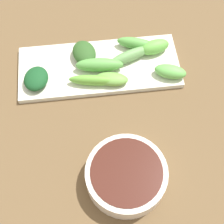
% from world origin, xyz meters
% --- Properties ---
extents(tabletop, '(2.10, 2.10, 0.02)m').
position_xyz_m(tabletop, '(0.00, 0.00, 0.01)').
color(tabletop, brown).
rests_on(tabletop, ground).
extents(sauce_bowl, '(0.14, 0.14, 0.04)m').
position_xyz_m(sauce_bowl, '(-0.12, -0.02, 0.04)').
color(sauce_bowl, silver).
rests_on(sauce_bowl, tabletop).
extents(serving_plate, '(0.14, 0.34, 0.01)m').
position_xyz_m(serving_plate, '(0.13, -0.00, 0.03)').
color(serving_plate, silver).
rests_on(serving_plate, tabletop).
extents(broccoli_stalk_0, '(0.06, 0.10, 0.03)m').
position_xyz_m(broccoli_stalk_0, '(0.14, -0.07, 0.05)').
color(broccoli_stalk_0, '#689F59').
rests_on(broccoli_stalk_0, serving_plate).
extents(broccoli_stalk_1, '(0.04, 0.10, 0.02)m').
position_xyz_m(broccoli_stalk_1, '(0.09, 0.02, 0.04)').
color(broccoli_stalk_1, '#67B33E').
rests_on(broccoli_stalk_1, serving_plate).
extents(broccoli_leafy_2, '(0.07, 0.06, 0.03)m').
position_xyz_m(broccoli_leafy_2, '(0.11, 0.13, 0.04)').
color(broccoli_leafy_2, '#184E24').
rests_on(broccoli_leafy_2, serving_plate).
extents(broccoli_stalk_3, '(0.05, 0.09, 0.03)m').
position_xyz_m(broccoli_stalk_3, '(0.17, -0.09, 0.05)').
color(broccoli_stalk_3, '#5EAF4D').
rests_on(broccoli_stalk_3, serving_plate).
extents(broccoli_stalk_4, '(0.04, 0.07, 0.03)m').
position_xyz_m(broccoli_stalk_4, '(0.16, -0.12, 0.05)').
color(broccoli_stalk_4, '#65B749').
rests_on(broccoli_stalk_4, serving_plate).
extents(broccoli_stalk_5, '(0.05, 0.07, 0.03)m').
position_xyz_m(broccoli_stalk_5, '(0.09, -0.14, 0.05)').
color(broccoli_stalk_5, '#64BB53').
rests_on(broccoli_stalk_5, serving_plate).
extents(broccoli_stalk_6, '(0.04, 0.10, 0.03)m').
position_xyz_m(broccoli_stalk_6, '(0.12, -0.00, 0.05)').
color(broccoli_stalk_6, '#5DAA4C').
rests_on(broccoli_stalk_6, serving_plate).
extents(broccoli_stalk_7, '(0.04, 0.07, 0.02)m').
position_xyz_m(broccoli_stalk_7, '(0.09, -0.02, 0.04)').
color(broccoli_stalk_7, '#6EAC48').
rests_on(broccoli_stalk_7, serving_plate).
extents(broccoli_leafy_8, '(0.07, 0.06, 0.03)m').
position_xyz_m(broccoli_leafy_8, '(0.16, 0.03, 0.05)').
color(broccoli_leafy_8, '#2F5A25').
rests_on(broccoli_leafy_8, serving_plate).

